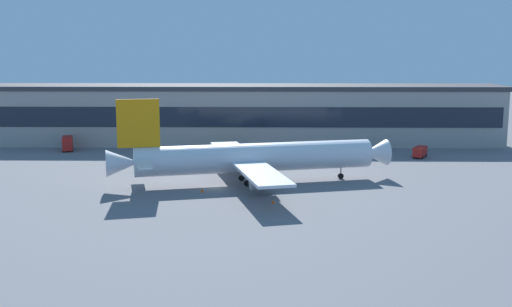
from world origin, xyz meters
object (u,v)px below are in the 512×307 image
Objects in this scene: traffic_cone_1 at (202,190)px; pushback_tractor at (358,152)px; stair_truck at (68,143)px; traffic_cone_0 at (273,202)px; crew_van at (420,151)px; airliner at (251,158)px; follow_me_car at (359,147)px; belt_loader at (246,150)px; baggage_tug at (220,148)px.

pushback_tractor is at bearing 48.53° from traffic_cone_1.
stair_truck is 73.53m from traffic_cone_0.
pushback_tractor is at bearing 175.19° from crew_van.
stair_truck is 86.36m from crew_van.
traffic_cone_1 is (-8.51, -7.50, -4.56)m from airliner.
airliner reaches higher than crew_van.
follow_me_car is at bearing 78.97° from pushback_tractor.
belt_loader is (-2.12, 32.64, -3.75)m from airliner.
pushback_tractor is 7.83× the size of traffic_cone_1.
follow_me_car is 0.71× the size of stair_truck.
stair_truck reaches higher than traffic_cone_1.
pushback_tractor is 0.81× the size of belt_loader.
traffic_cone_1 is (-12.50, 7.96, 0.01)m from traffic_cone_0.
stair_truck reaches higher than follow_me_car.
belt_loader is at bearing -6.21° from stair_truck.
stair_truck is at bearing 177.86° from baggage_tug.
traffic_cone_0 is (3.99, -15.46, -4.56)m from airliner.
crew_van is at bearing -4.81° from pushback_tractor.
pushback_tractor is 26.79m from belt_loader.
pushback_tractor is 49.78m from traffic_cone_0.
traffic_cone_1 reaches higher than traffic_cone_0.
stair_truck is at bearing 133.89° from traffic_cone_0.
follow_me_car and baggage_tug have the same top height.
airliner is 9.53× the size of crew_van.
crew_van is at bearing 37.32° from traffic_cone_1.
crew_van is at bearing 51.62° from traffic_cone_0.
crew_van is (85.90, -8.85, -0.52)m from stair_truck.
belt_loader is at bearing 174.08° from pushback_tractor.
crew_van reaches higher than pushback_tractor.
airliner is at bearing -76.62° from baggage_tug.
baggage_tug is (-34.75, -2.18, -0.00)m from follow_me_car.
stair_truck is 59.24m from traffic_cone_1.
pushback_tractor is at bearing -6.10° from stair_truck.
traffic_cone_1 is at bearing 147.52° from traffic_cone_0.
traffic_cone_1 is at bearing -138.61° from airliner.
traffic_cone_1 is (38.46, -45.03, -1.63)m from stair_truck.
pushback_tractor reaches higher than traffic_cone_0.
airliner is 8.32× the size of stair_truck.
pushback_tractor is 0.85× the size of stair_truck.
pushback_tractor is 1.19× the size of follow_me_car.
belt_loader is 1.46× the size of follow_me_car.
pushback_tractor is at bearing 65.62° from traffic_cone_0.
crew_van reaches higher than baggage_tug.
belt_loader is at bearing -28.07° from baggage_tug.
crew_van is at bearing -5.89° from stair_truck.
airliner is at bearing 41.39° from traffic_cone_1.
traffic_cone_0 is (-34.94, -44.13, -1.12)m from crew_van.
crew_van reaches higher than belt_loader.
airliner is 9.81× the size of pushback_tractor.
stair_truck is (-46.97, 37.52, -2.93)m from airliner.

